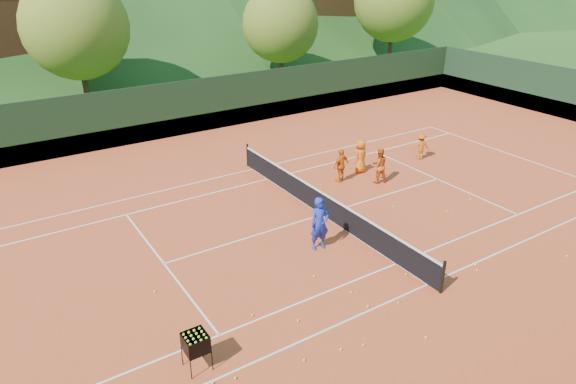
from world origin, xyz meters
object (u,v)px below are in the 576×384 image
coach (320,224)px  tennis_net (322,203)px  chalet_mid (156,4)px  student_d (421,147)px  student_b (341,165)px  student_a (379,166)px  student_c (361,156)px  ball_hopper (196,343)px

coach → tennis_net: (1.56, 1.95, -0.45)m
chalet_mid → student_d: bearing=-87.3°
student_b → tennis_net: size_ratio=0.13×
tennis_net → chalet_mid: bearing=80.0°
student_a → student_c: (0.09, 1.34, -0.01)m
student_d → ball_hopper: bearing=50.1°
ball_hopper → tennis_net: bearing=33.6°
student_d → tennis_net: 7.84m
student_b → student_a: bearing=134.5°
coach → student_d: 9.98m
student_b → student_c: 1.47m
student_b → ball_hopper: bearing=25.7°
coach → ball_hopper: coach is taller
tennis_net → chalet_mid: chalet_mid is taller
student_b → student_d: student_b is taller
student_a → coach: bearing=48.7°
coach → tennis_net: 2.54m
student_a → student_d: (3.62, 1.00, -0.13)m
student_d → student_c: bearing=19.1°
student_a → tennis_net: student_a is taller
student_b → student_c: bearing=-174.8°
student_d → chalet_mid: size_ratio=0.10×
student_a → student_c: size_ratio=1.02×
student_b → coach: bearing=35.1°
chalet_mid → student_b: bearing=-96.1°
ball_hopper → student_b: bearing=35.3°
coach → student_c: 7.14m
student_d → tennis_net: student_d is taller
student_c → coach: bearing=31.0°
student_a → student_d: bearing=-145.7°
chalet_mid → coach: bearing=-101.9°
student_d → chalet_mid: 32.14m
student_a → student_b: student_a is taller
student_a → student_d: size_ratio=1.20×
student_c → ball_hopper: student_c is taller
coach → tennis_net: size_ratio=0.16×
tennis_net → ball_hopper: size_ratio=12.07×
student_b → student_d: (4.95, 0.04, -0.11)m
ball_hopper → student_c: bearing=33.2°
student_d → ball_hopper: size_ratio=1.32×
chalet_mid → ball_hopper: bearing=-108.9°
ball_hopper → chalet_mid: 41.33m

